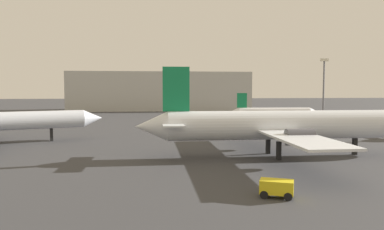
{
  "coord_description": "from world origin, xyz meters",
  "views": [
    {
      "loc": [
        -2.78,
        -6.54,
        7.94
      ],
      "look_at": [
        3.06,
        45.65,
        4.18
      ],
      "focal_mm": 34.12,
      "sensor_mm": 36.0,
      "label": 1
    }
  ],
  "objects_px": {
    "airplane_far_right": "(273,112)",
    "airplane_on_taxiway": "(282,125)",
    "baggage_cart": "(277,187)",
    "light_mast_right": "(324,83)"
  },
  "relations": [
    {
      "from": "airplane_on_taxiway",
      "to": "light_mast_right",
      "type": "xyz_separation_m",
      "value": [
        35.65,
        62.29,
        5.99
      ]
    },
    {
      "from": "airplane_far_right",
      "to": "airplane_on_taxiway",
      "type": "bearing_deg",
      "value": -104.54
    },
    {
      "from": "airplane_on_taxiway",
      "to": "airplane_far_right",
      "type": "bearing_deg",
      "value": 72.51
    },
    {
      "from": "airplane_far_right",
      "to": "baggage_cart",
      "type": "distance_m",
      "value": 57.69
    },
    {
      "from": "baggage_cart",
      "to": "light_mast_right",
      "type": "distance_m",
      "value": 89.08
    },
    {
      "from": "airplane_on_taxiway",
      "to": "airplane_far_right",
      "type": "xyz_separation_m",
      "value": [
        12.2,
        38.81,
        -1.07
      ]
    },
    {
      "from": "airplane_on_taxiway",
      "to": "light_mast_right",
      "type": "distance_m",
      "value": 72.02
    },
    {
      "from": "airplane_on_taxiway",
      "to": "airplane_far_right",
      "type": "relative_size",
      "value": 1.66
    },
    {
      "from": "airplane_far_right",
      "to": "baggage_cart",
      "type": "relative_size",
      "value": 7.75
    },
    {
      "from": "baggage_cart",
      "to": "airplane_on_taxiway",
      "type": "bearing_deg",
      "value": 91.6
    }
  ]
}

